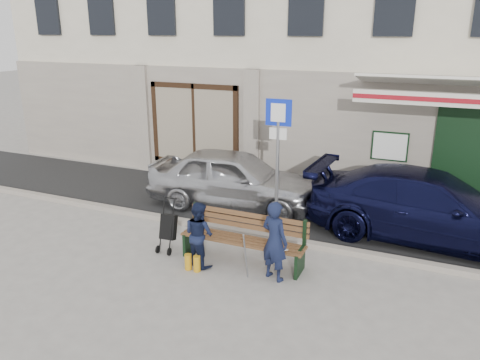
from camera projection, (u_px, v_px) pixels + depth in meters
The scene contains 11 objects.
ground at pixel (222, 268), 8.64m from camera, with size 80.00×80.00×0.00m, color #9E9991.
asphalt_lane at pixel (277, 211), 11.35m from camera, with size 60.00×3.20×0.01m, color #282828.
curb at pixel (252, 234), 9.93m from camera, with size 60.00×0.18×0.12m, color #9E9384.
building at pixel (338, 4), 14.50m from camera, with size 20.00×8.27×10.00m.
car_silver at pixel (234, 178), 11.48m from camera, with size 1.70×4.23×1.44m, color #BBBBC0.
car_navy at pixel (429, 207), 9.64m from camera, with size 2.02×4.98×1.44m, color black.
parking_sign at pixel (278, 145), 9.52m from camera, with size 0.54×0.08×2.90m.
bench at pixel (240, 239), 8.76m from camera, with size 2.40×1.17×0.98m.
man at pixel (275, 241), 8.07m from camera, with size 0.53×0.35×1.45m, color #131A35.
woman at pixel (199, 234), 8.60m from camera, with size 0.60×0.47×1.24m, color #121934.
stroller at pixel (168, 228), 9.22m from camera, with size 0.33×0.45×1.07m.
Camera 1 is at (3.39, -6.95, 4.20)m, focal length 35.00 mm.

